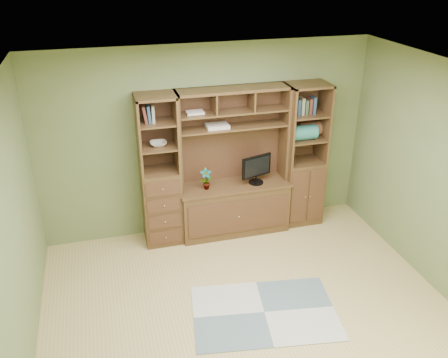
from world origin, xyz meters
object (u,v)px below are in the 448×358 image
object	(u,v)px
center_hutch	(234,165)
monitor	(257,164)
left_tower	(160,172)
right_tower	(304,156)

from	to	relation	value
center_hutch	monitor	size ratio (longest dim) A/B	3.68
center_hutch	left_tower	xyz separation A→B (m)	(-1.00, 0.04, 0.00)
left_tower	monitor	bearing A→B (deg)	-3.29
right_tower	monitor	bearing A→B (deg)	-174.06
center_hutch	monitor	bearing A→B (deg)	-6.56
left_tower	right_tower	xyz separation A→B (m)	(2.02, 0.00, 0.00)
center_hutch	right_tower	xyz separation A→B (m)	(1.02, 0.04, 0.00)
left_tower	center_hutch	bearing A→B (deg)	-2.29
center_hutch	right_tower	world-z (taller)	same
left_tower	monitor	world-z (taller)	left_tower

